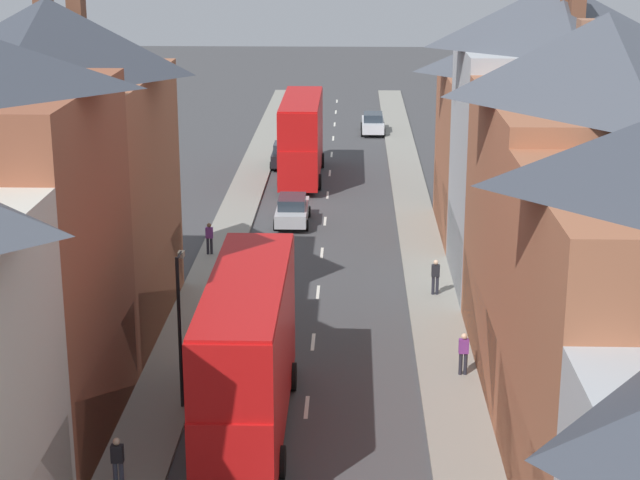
{
  "coord_description": "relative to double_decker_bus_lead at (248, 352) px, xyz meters",
  "views": [
    {
      "loc": [
        1.5,
        -15.67,
        16.06
      ],
      "look_at": [
        0.1,
        29.75,
        2.54
      ],
      "focal_mm": 60.0,
      "sensor_mm": 36.0,
      "label": 1
    }
  ],
  "objects": [
    {
      "name": "car_parked_right_a",
      "position": [
        -1.29,
        39.65,
        -1.96
      ],
      "size": [
        1.9,
        3.91,
        1.7
      ],
      "color": "black",
      "rests_on": "ground"
    },
    {
      "name": "centre_line_dashes",
      "position": [
        1.81,
        19.86,
        -2.81
      ],
      "size": [
        0.14,
        97.8,
        0.01
      ],
      "color": "silver",
      "rests_on": "ground"
    },
    {
      "name": "pedestrian_far_left",
      "position": [
        7.05,
        13.35,
        -1.78
      ],
      "size": [
        0.36,
        0.22,
        1.61
      ],
      "color": "#23232D",
      "rests_on": "pavement_right"
    },
    {
      "name": "pedestrian_mid_right",
      "position": [
        7.43,
        4.54,
        -1.78
      ],
      "size": [
        0.36,
        0.22,
        1.61
      ],
      "color": "#23232D",
      "rests_on": "pavement_right"
    },
    {
      "name": "car_parked_left_a",
      "position": [
        4.91,
        51.97,
        -1.98
      ],
      "size": [
        1.9,
        4.58,
        1.66
      ],
      "color": "silver",
      "rests_on": "ground"
    },
    {
      "name": "terrace_row_right",
      "position": [
        11.99,
        1.76,
        3.06
      ],
      "size": [
        8.0,
        55.61,
        13.76
      ],
      "color": "#935138",
      "rests_on": "ground"
    },
    {
      "name": "pedestrian_far_right",
      "position": [
        -3.78,
        19.06,
        -1.78
      ],
      "size": [
        0.36,
        0.22,
        1.61
      ],
      "color": "#23232D",
      "rests_on": "pavement_left"
    },
    {
      "name": "pavement_left",
      "position": [
        -3.29,
        21.86,
        -2.75
      ],
      "size": [
        2.2,
        104.0,
        0.14
      ],
      "primitive_type": "cube",
      "color": "gray",
      "rests_on": "ground"
    },
    {
      "name": "double_decker_bus_lead",
      "position": [
        0.0,
        0.0,
        0.0
      ],
      "size": [
        2.74,
        10.8,
        5.3
      ],
      "color": "red",
      "rests_on": "ground"
    },
    {
      "name": "car_near_blue",
      "position": [
        0.01,
        25.26,
        -2.0
      ],
      "size": [
        1.9,
        4.58,
        1.61
      ],
      "color": "#B7BABF",
      "rests_on": "ground"
    },
    {
      "name": "street_lamp",
      "position": [
        -2.44,
        1.68,
        0.43
      ],
      "size": [
        0.2,
        1.12,
        5.5
      ],
      "color": "black",
      "rests_on": "ground"
    },
    {
      "name": "pedestrian_mid_left",
      "position": [
        -3.45,
        -4.02,
        -1.78
      ],
      "size": [
        0.36,
        0.22,
        1.61
      ],
      "color": "#3D4256",
      "rests_on": "pavement_left"
    },
    {
      "name": "double_decker_bus_mid_street",
      "position": [
        0.0,
        36.21,
        0.0
      ],
      "size": [
        2.74,
        10.8,
        5.3
      ],
      "color": "red",
      "rests_on": "ground"
    },
    {
      "name": "pavement_right",
      "position": [
        6.91,
        21.86,
        -2.75
      ],
      "size": [
        2.2,
        104.0,
        0.14
      ],
      "primitive_type": "cube",
      "color": "gray",
      "rests_on": "ground"
    }
  ]
}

